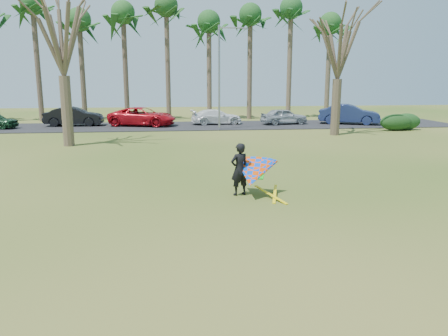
{
  "coord_description": "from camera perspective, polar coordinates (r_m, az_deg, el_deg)",
  "views": [
    {
      "loc": [
        -1.71,
        -12.35,
        4.11
      ],
      "look_at": [
        0.0,
        2.0,
        1.1
      ],
      "focal_mm": 35.0,
      "sensor_mm": 36.0,
      "label": 1
    }
  ],
  "objects": [
    {
      "name": "car_4",
      "position": [
        38.9,
        7.84,
        6.71
      ],
      "size": [
        4.25,
        2.22,
        1.38
      ],
      "primitive_type": "imported",
      "rotation": [
        0.0,
        0.0,
        1.72
      ],
      "color": "#9CA3A9",
      "rests_on": "parking_strip"
    },
    {
      "name": "kite_flyer",
      "position": [
        15.25,
        3.6,
        -0.57
      ],
      "size": [
        2.13,
        2.39,
        2.02
      ],
      "color": "black",
      "rests_on": "ground"
    },
    {
      "name": "car_3",
      "position": [
        38.56,
        -0.99,
        6.71
      ],
      "size": [
        4.61,
        2.29,
        1.29
      ],
      "primitive_type": "imported",
      "rotation": [
        0.0,
        0.0,
        1.68
      ],
      "color": "white",
      "rests_on": "parking_strip"
    },
    {
      "name": "hedge_far",
      "position": [
        37.65,
        22.67,
        5.61
      ],
      "size": [
        2.37,
        1.11,
        1.32
      ],
      "primitive_type": "ellipsoid",
      "color": "#133614",
      "rests_on": "ground"
    },
    {
      "name": "ground",
      "position": [
        13.13,
        1.04,
        -6.48
      ],
      "size": [
        100.0,
        100.0,
        0.0
      ],
      "primitive_type": "plane",
      "color": "#214910",
      "rests_on": "ground"
    },
    {
      "name": "palm_8",
      "position": [
        45.36,
        8.76,
        19.77
      ],
      "size": [
        4.84,
        4.84,
        12.24
      ],
      "color": "brown",
      "rests_on": "ground"
    },
    {
      "name": "palm_3",
      "position": [
        44.42,
        -18.4,
        17.74
      ],
      "size": [
        4.84,
        4.84,
        10.84
      ],
      "color": "#493C2C",
      "rests_on": "ground"
    },
    {
      "name": "car_1",
      "position": [
        39.34,
        -19.03,
        6.39
      ],
      "size": [
        4.83,
        1.75,
        1.58
      ],
      "primitive_type": "imported",
      "rotation": [
        0.0,
        0.0,
        1.55
      ],
      "color": "black",
      "rests_on": "parking_strip"
    },
    {
      "name": "hedge_near",
      "position": [
        36.91,
        21.56,
        5.58
      ],
      "size": [
        2.6,
        1.18,
        1.3
      ],
      "primitive_type": "ellipsoid",
      "color": "#133212",
      "rests_on": "ground"
    },
    {
      "name": "bare_tree_left",
      "position": [
        28.2,
        -20.55,
        16.76
      ],
      "size": [
        6.6,
        6.6,
        9.7
      ],
      "color": "#483A2B",
      "rests_on": "ground"
    },
    {
      "name": "palm_6",
      "position": [
        43.8,
        -1.99,
        18.4
      ],
      "size": [
        4.84,
        4.84,
        10.84
      ],
      "color": "brown",
      "rests_on": "ground"
    },
    {
      "name": "parking_strip",
      "position": [
        37.61,
        -4.17,
        5.52
      ],
      "size": [
        46.0,
        7.0,
        0.06
      ],
      "primitive_type": "cube",
      "color": "black",
      "rests_on": "ground"
    },
    {
      "name": "palm_4",
      "position": [
        43.94,
        -13.06,
        18.99
      ],
      "size": [
        4.84,
        4.84,
        11.54
      ],
      "color": "#47372A",
      "rests_on": "ground"
    },
    {
      "name": "palm_5",
      "position": [
        43.82,
        -7.56,
        20.09
      ],
      "size": [
        4.84,
        4.84,
        12.24
      ],
      "color": "#4D3B2E",
      "rests_on": "ground"
    },
    {
      "name": "bare_tree_right",
      "position": [
        32.62,
        14.83,
        15.72
      ],
      "size": [
        6.27,
        6.27,
        9.21
      ],
      "color": "#453829",
      "rests_on": "ground"
    },
    {
      "name": "palm_9",
      "position": [
        46.39,
        13.71,
        17.71
      ],
      "size": [
        4.84,
        4.84,
        10.84
      ],
      "color": "#4D402E",
      "rests_on": "ground"
    },
    {
      "name": "palm_7",
      "position": [
        44.4,
        3.46,
        19.18
      ],
      "size": [
        4.84,
        4.84,
        11.54
      ],
      "color": "#4B3A2D",
      "rests_on": "ground"
    },
    {
      "name": "car_2",
      "position": [
        37.89,
        -10.61,
        6.63
      ],
      "size": [
        6.14,
        4.12,
        1.56
      ],
      "primitive_type": "imported",
      "rotation": [
        0.0,
        0.0,
        1.28
      ],
      "color": "red",
      "rests_on": "parking_strip"
    },
    {
      "name": "streetlight",
      "position": [
        34.57,
        -0.37,
        12.36
      ],
      "size": [
        2.28,
        0.18,
        8.0
      ],
      "color": "gray",
      "rests_on": "ground"
    },
    {
      "name": "car_5",
      "position": [
        40.24,
        16.04,
        6.77
      ],
      "size": [
        5.51,
        3.78,
        1.72
      ],
      "primitive_type": "imported",
      "rotation": [
        0.0,
        0.0,
        1.15
      ],
      "color": "navy",
      "rests_on": "parking_strip"
    },
    {
      "name": "palm_2",
      "position": [
        45.51,
        -23.74,
        18.93
      ],
      "size": [
        4.84,
        4.84,
        12.24
      ],
      "color": "#47372A",
      "rests_on": "ground"
    }
  ]
}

